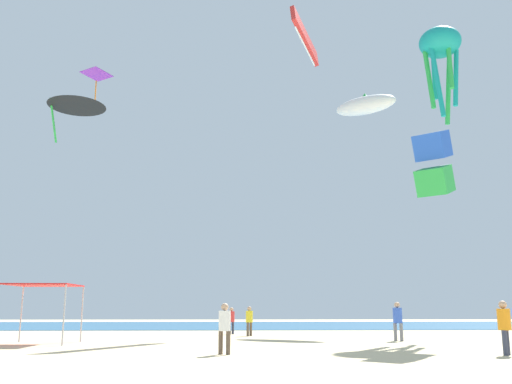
% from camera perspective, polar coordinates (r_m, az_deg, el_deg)
% --- Properties ---
extents(ground, '(110.00, 110.00, 0.10)m').
position_cam_1_polar(ground, '(21.69, -2.37, -16.02)').
color(ground, beige).
extents(ocean_strip, '(110.00, 23.69, 0.03)m').
position_cam_1_polar(ocean_strip, '(51.88, -2.15, -13.47)').
color(ocean_strip, '#28608C').
rests_on(ocean_strip, ground).
extents(canopy_tent, '(2.91, 2.87, 2.60)m').
position_cam_1_polar(canopy_tent, '(27.21, -20.94, -9.13)').
color(canopy_tent, '#B2B2B7').
rests_on(canopy_tent, ground).
extents(person_near_tent, '(0.39, 0.39, 1.64)m').
position_cam_1_polar(person_near_tent, '(32.15, -0.69, -12.84)').
color(person_near_tent, brown).
rests_on(person_near_tent, ground).
extents(person_leftmost, '(0.43, 0.43, 1.80)m').
position_cam_1_polar(person_leftmost, '(21.10, 24.08, -12.15)').
color(person_leftmost, '#33384C').
rests_on(person_leftmost, ground).
extents(person_central, '(0.38, 0.38, 1.58)m').
position_cam_1_polar(person_central, '(34.36, -2.54, -12.81)').
color(person_central, '#33384C').
rests_on(person_central, ground).
extents(person_rightmost, '(0.41, 0.41, 1.72)m').
position_cam_1_polar(person_rightmost, '(19.66, -3.24, -13.37)').
color(person_rightmost, brown).
rests_on(person_rightmost, ground).
extents(person_far_shore, '(0.44, 0.44, 1.83)m').
position_cam_1_polar(person_far_shore, '(28.25, 14.31, -12.40)').
color(person_far_shore, slate).
rests_on(person_far_shore, ground).
extents(kite_box_blue, '(2.09, 2.14, 3.21)m').
position_cam_1_polar(kite_box_blue, '(26.68, 17.72, 2.82)').
color(kite_box_blue, blue).
extents(kite_diamond_purple, '(2.29, 2.29, 2.31)m').
position_cam_1_polar(kite_diamond_purple, '(41.20, -16.02, 11.37)').
color(kite_diamond_purple, purple).
extents(kite_parafoil_red, '(2.65, 4.98, 3.25)m').
position_cam_1_polar(kite_parafoil_red, '(44.89, 5.02, 15.49)').
color(kite_parafoil_red, red).
extents(kite_delta_black, '(3.99, 4.00, 2.67)m').
position_cam_1_polar(kite_delta_black, '(34.87, -17.86, 8.81)').
color(kite_delta_black, black).
extents(kite_octopus_teal, '(3.36, 3.36, 6.44)m').
position_cam_1_polar(kite_octopus_teal, '(40.04, 18.36, 13.90)').
color(kite_octopus_teal, teal).
extents(kite_inflatable_white, '(4.84, 3.95, 1.76)m').
position_cam_1_polar(kite_inflatable_white, '(44.07, 11.13, 8.72)').
color(kite_inflatable_white, white).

